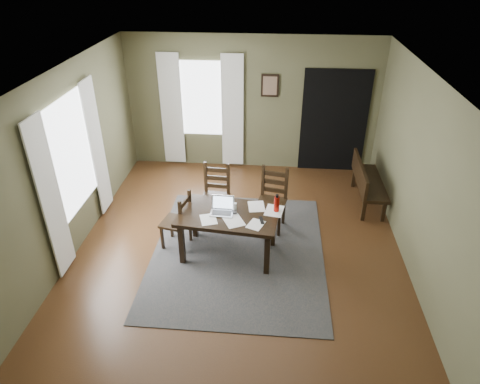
# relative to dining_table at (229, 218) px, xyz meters

# --- Properties ---
(ground) EXTENTS (5.00, 6.00, 0.01)m
(ground) POSITION_rel_dining_table_xyz_m (0.14, 0.05, -0.65)
(ground) COLOR #492C16
(room_shell) EXTENTS (5.02, 6.02, 2.71)m
(room_shell) POSITION_rel_dining_table_xyz_m (0.14, 0.05, 1.16)
(room_shell) COLOR brown
(room_shell) RESTS_ON ground
(rug) EXTENTS (2.60, 3.20, 0.01)m
(rug) POSITION_rel_dining_table_xyz_m (0.14, 0.05, -0.64)
(rug) COLOR #383838
(rug) RESTS_ON ground
(dining_table) EXTENTS (1.53, 1.02, 0.73)m
(dining_table) POSITION_rel_dining_table_xyz_m (0.00, 0.00, 0.00)
(dining_table) COLOR black
(dining_table) RESTS_ON rug
(chair_end) EXTENTS (0.48, 0.48, 0.92)m
(chair_end) POSITION_rel_dining_table_xyz_m (-0.79, 0.14, -0.19)
(chair_end) COLOR black
(chair_end) RESTS_ON rug
(chair_back_left) EXTENTS (0.48, 0.48, 1.02)m
(chair_back_left) POSITION_rel_dining_table_xyz_m (-0.32, 0.87, -0.14)
(chair_back_left) COLOR black
(chair_back_left) RESTS_ON rug
(chair_back_right) EXTENTS (0.53, 0.54, 1.04)m
(chair_back_right) POSITION_rel_dining_table_xyz_m (0.62, 0.80, -0.14)
(chair_back_right) COLOR black
(chair_back_right) RESTS_ON rug
(bench) EXTENTS (0.44, 1.38, 0.78)m
(bench) POSITION_rel_dining_table_xyz_m (2.29, 1.71, -0.18)
(bench) COLOR black
(bench) RESTS_ON ground
(laptop) EXTENTS (0.34, 0.28, 0.23)m
(laptop) POSITION_rel_dining_table_xyz_m (-0.09, 0.04, 0.15)
(laptop) COLOR #B7B7BC
(laptop) RESTS_ON dining_table
(computer_mouse) EXTENTS (0.08, 0.11, 0.03)m
(computer_mouse) POSITION_rel_dining_table_xyz_m (0.08, 0.02, 0.11)
(computer_mouse) COLOR #3F3F42
(computer_mouse) RESTS_ON dining_table
(tv_remote) EXTENTS (0.09, 0.18, 0.02)m
(tv_remote) POSITION_rel_dining_table_xyz_m (0.49, -0.15, 0.10)
(tv_remote) COLOR black
(tv_remote) RESTS_ON dining_table
(drinking_glass) EXTENTS (0.07, 0.07, 0.14)m
(drinking_glass) POSITION_rel_dining_table_xyz_m (0.08, 0.06, 0.16)
(drinking_glass) COLOR silver
(drinking_glass) RESTS_ON dining_table
(water_bottle) EXTENTS (0.10, 0.10, 0.28)m
(water_bottle) POSITION_rel_dining_table_xyz_m (0.69, 0.12, 0.22)
(water_bottle) COLOR #B5180D
(water_bottle) RESTS_ON dining_table
(paper_a) EXTENTS (0.30, 0.34, 0.00)m
(paper_a) POSITION_rel_dining_table_xyz_m (-0.27, -0.18, 0.09)
(paper_a) COLOR white
(paper_a) RESTS_ON dining_table
(paper_b) EXTENTS (0.29, 0.32, 0.00)m
(paper_b) POSITION_rel_dining_table_xyz_m (0.41, -0.25, 0.09)
(paper_b) COLOR white
(paper_b) RESTS_ON dining_table
(paper_c) EXTENTS (0.28, 0.34, 0.00)m
(paper_c) POSITION_rel_dining_table_xyz_m (0.40, 0.22, 0.09)
(paper_c) COLOR white
(paper_c) RESTS_ON dining_table
(paper_d) EXTENTS (0.31, 0.37, 0.00)m
(paper_d) POSITION_rel_dining_table_xyz_m (0.66, 0.13, 0.09)
(paper_d) COLOR white
(paper_d) RESTS_ON dining_table
(paper_e) EXTENTS (0.37, 0.41, 0.00)m
(paper_e) POSITION_rel_dining_table_xyz_m (0.10, -0.19, 0.09)
(paper_e) COLOR white
(paper_e) RESTS_ON dining_table
(window_left) EXTENTS (0.01, 1.30, 1.70)m
(window_left) POSITION_rel_dining_table_xyz_m (-2.33, 0.25, 0.80)
(window_left) COLOR white
(window_left) RESTS_ON ground
(window_back) EXTENTS (1.00, 0.01, 1.50)m
(window_back) POSITION_rel_dining_table_xyz_m (-0.86, 3.02, 0.80)
(window_back) COLOR white
(window_back) RESTS_ON ground
(curtain_left_near) EXTENTS (0.03, 0.48, 2.30)m
(curtain_left_near) POSITION_rel_dining_table_xyz_m (-2.30, -0.57, 0.55)
(curtain_left_near) COLOR silver
(curtain_left_near) RESTS_ON ground
(curtain_left_far) EXTENTS (0.03, 0.48, 2.30)m
(curtain_left_far) POSITION_rel_dining_table_xyz_m (-2.30, 1.07, 0.55)
(curtain_left_far) COLOR silver
(curtain_left_far) RESTS_ON ground
(curtain_back_left) EXTENTS (0.44, 0.03, 2.30)m
(curtain_back_left) POSITION_rel_dining_table_xyz_m (-1.48, 2.99, 0.55)
(curtain_back_left) COLOR silver
(curtain_back_left) RESTS_ON ground
(curtain_back_right) EXTENTS (0.44, 0.03, 2.30)m
(curtain_back_right) POSITION_rel_dining_table_xyz_m (-0.24, 2.99, 0.55)
(curtain_back_right) COLOR silver
(curtain_back_right) RESTS_ON ground
(framed_picture) EXTENTS (0.34, 0.03, 0.44)m
(framed_picture) POSITION_rel_dining_table_xyz_m (0.49, 3.02, 1.10)
(framed_picture) COLOR black
(framed_picture) RESTS_ON ground
(doorway_back) EXTENTS (1.30, 0.03, 2.10)m
(doorway_back) POSITION_rel_dining_table_xyz_m (1.79, 3.02, 0.40)
(doorway_back) COLOR black
(doorway_back) RESTS_ON ground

